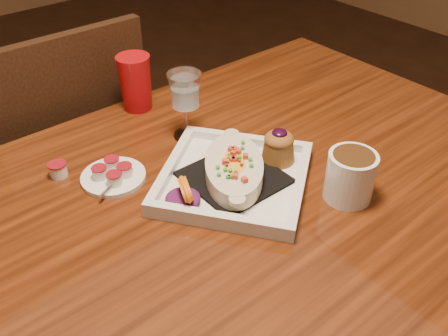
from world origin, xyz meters
TOP-DOWN VIEW (x-y plane):
  - table at (0.00, 0.00)m, footprint 1.50×0.90m
  - chair_far at (-0.00, 0.63)m, footprint 0.42×0.42m
  - plate at (0.11, 0.02)m, footprint 0.38×0.38m
  - coffee_mug at (0.24, -0.14)m, footprint 0.12×0.09m
  - goblet at (0.13, 0.22)m, footprint 0.07×0.07m
  - saucer at (-0.08, 0.18)m, footprint 0.13×0.13m
  - creamer_loose at (-0.15, 0.27)m, footprint 0.04×0.04m
  - red_tumbler at (0.12, 0.40)m, footprint 0.08×0.08m

SIDE VIEW (x-z plane):
  - chair_far at x=0.00m, z-range 0.04..0.97m
  - table at x=0.00m, z-range 0.28..1.03m
  - saucer at x=-0.08m, z-range 0.72..0.80m
  - creamer_loose at x=-0.15m, z-range 0.75..0.78m
  - plate at x=0.11m, z-range 0.73..0.82m
  - coffee_mug at x=0.24m, z-range 0.75..0.85m
  - red_tumbler at x=0.12m, z-range 0.75..0.88m
  - goblet at x=0.13m, z-range 0.78..0.93m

